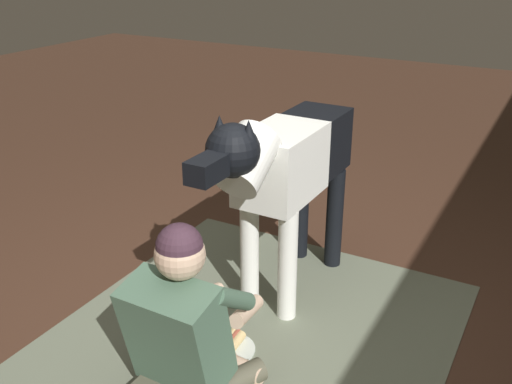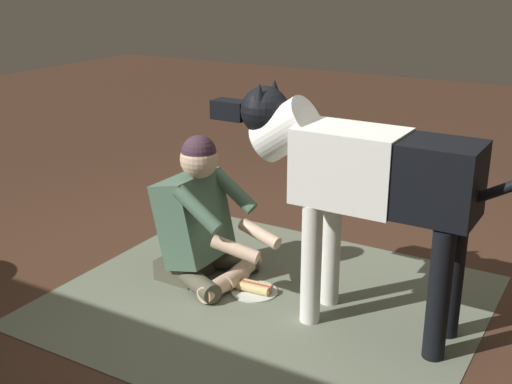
% 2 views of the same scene
% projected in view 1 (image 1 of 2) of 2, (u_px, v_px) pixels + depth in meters
% --- Properties ---
extents(ground_plane, '(15.27, 15.27, 0.00)m').
position_uv_depth(ground_plane, '(252.00, 334.00, 3.03)').
color(ground_plane, '#442B1E').
extents(area_rug, '(2.17, 1.90, 0.01)m').
position_uv_depth(area_rug, '(248.00, 340.00, 2.98)').
color(area_rug, '#676E5A').
rests_on(area_rug, ground).
extents(person_sitting_on_floor, '(0.67, 0.58, 0.85)m').
position_uv_depth(person_sitting_on_floor, '(184.00, 330.00, 2.49)').
color(person_sitting_on_floor, '#524F3E').
rests_on(person_sitting_on_floor, ground).
extents(large_dog, '(1.54, 0.34, 1.18)m').
position_uv_depth(large_dog, '(286.00, 168.00, 3.07)').
color(large_dog, white).
rests_on(large_dog, ground).
extents(hot_dog_on_plate, '(0.26, 0.26, 0.06)m').
position_uv_depth(hot_dog_on_plate, '(229.00, 346.00, 2.90)').
color(hot_dog_on_plate, silver).
rests_on(hot_dog_on_plate, ground).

